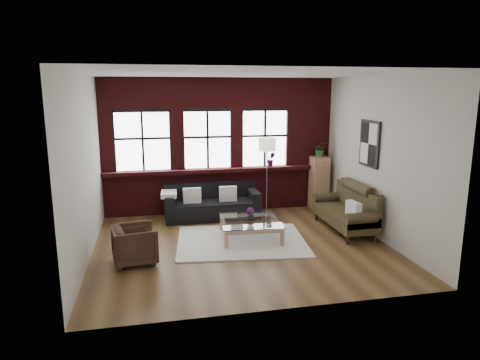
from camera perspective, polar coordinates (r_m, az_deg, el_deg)
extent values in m
plane|color=brown|center=(8.29, 0.18, -8.68)|extent=(5.50, 5.50, 0.00)
plane|color=white|center=(7.76, 0.19, 14.01)|extent=(5.50, 5.50, 0.00)
plane|color=beige|center=(10.30, -2.72, 4.58)|extent=(5.50, 0.00, 5.50)
plane|color=beige|center=(5.50, 5.61, -2.01)|extent=(5.50, 0.00, 5.50)
plane|color=beige|center=(7.78, -20.04, 1.45)|extent=(0.00, 5.00, 5.00)
plane|color=beige|center=(8.85, 17.90, 2.79)|extent=(0.00, 5.00, 5.00)
cube|color=#4F1216|center=(10.24, -2.55, 1.36)|extent=(5.50, 0.30, 0.08)
cube|color=white|center=(8.47, 0.17, -8.12)|extent=(2.68, 2.21, 0.03)
cube|color=white|center=(9.71, -6.40, -2.06)|extent=(0.40, 0.15, 0.34)
cube|color=white|center=(9.82, -1.62, -1.84)|extent=(0.41, 0.16, 0.34)
cube|color=white|center=(8.69, 14.88, -3.92)|extent=(0.18, 0.39, 0.34)
imported|color=#311F18|center=(7.60, -13.84, -8.35)|extent=(0.83, 0.81, 0.66)
imported|color=#B2B2B2|center=(8.50, 1.41, -4.88)|extent=(0.17, 0.17, 0.15)
sphere|color=#441847|center=(8.47, 1.41, -4.18)|extent=(0.16, 0.16, 0.16)
cube|color=tan|center=(10.78, 10.47, -0.37)|extent=(0.40, 0.40, 1.31)
imported|color=#2D5923|center=(10.63, 10.64, 4.06)|extent=(0.36, 0.32, 0.37)
imported|color=#441847|center=(10.44, 4.16, 2.78)|extent=(0.21, 0.18, 0.36)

